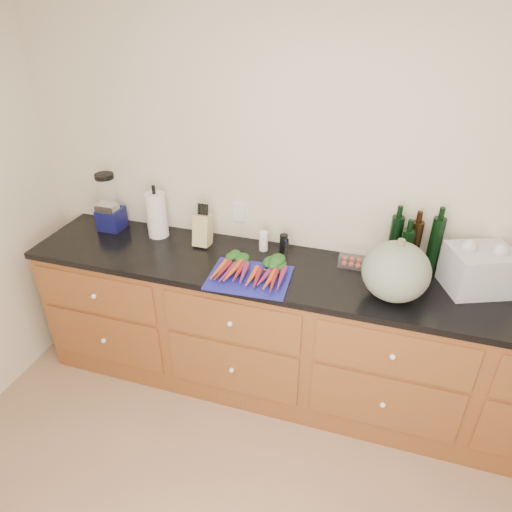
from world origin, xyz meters
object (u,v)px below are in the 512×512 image
(carrots, at_px, (252,270))
(blender_appliance, at_px, (109,205))
(squash, at_px, (396,271))
(knife_block, at_px, (203,230))
(cutting_board, at_px, (249,278))
(paper_towel, at_px, (157,215))
(tomato_box, at_px, (352,259))

(carrots, bearing_deg, blender_appliance, 165.73)
(squash, distance_m, blender_appliance, 1.89)
(squash, bearing_deg, knife_block, 168.86)
(carrots, bearing_deg, cutting_board, -90.00)
(paper_towel, distance_m, tomato_box, 1.28)
(knife_block, bearing_deg, tomato_box, 1.82)
(cutting_board, height_order, paper_towel, paper_towel)
(carrots, relative_size, knife_block, 2.03)
(paper_towel, bearing_deg, blender_appliance, -179.66)
(squash, height_order, paper_towel, squash)
(carrots, xyz_separation_m, paper_towel, (-0.74, 0.28, 0.11))
(cutting_board, height_order, carrots, carrots)
(squash, xyz_separation_m, tomato_box, (-0.25, 0.26, -0.12))
(carrots, height_order, paper_towel, paper_towel)
(cutting_board, relative_size, blender_appliance, 1.17)
(carrots, xyz_separation_m, squash, (0.78, 0.03, 0.12))
(paper_towel, bearing_deg, carrots, -20.70)
(cutting_board, relative_size, carrots, 1.11)
(cutting_board, distance_m, paper_towel, 0.82)
(cutting_board, bearing_deg, carrots, 90.00)
(cutting_board, xyz_separation_m, blender_appliance, (-1.09, 0.32, 0.17))
(squash, relative_size, blender_appliance, 0.90)
(knife_block, bearing_deg, blender_appliance, 178.50)
(knife_block, xyz_separation_m, tomato_box, (0.95, 0.03, -0.07))
(blender_appliance, bearing_deg, cutting_board, -16.21)
(carrots, height_order, tomato_box, same)
(carrots, height_order, squash, squash)
(paper_towel, xyz_separation_m, tomato_box, (1.28, 0.01, -0.11))
(squash, bearing_deg, blender_appliance, 172.33)
(tomato_box, bearing_deg, paper_towel, -179.55)
(tomato_box, bearing_deg, squash, -47.07)
(squash, relative_size, paper_towel, 1.18)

